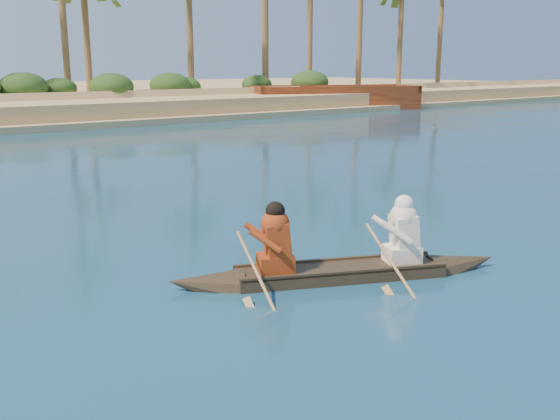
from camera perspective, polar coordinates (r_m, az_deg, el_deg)
canoe at (r=10.19m, az=5.51°, el=-4.65°), size 5.36×2.99×1.53m
barge_right at (r=50.19m, az=5.00°, el=10.03°), size 13.60×8.90×2.16m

